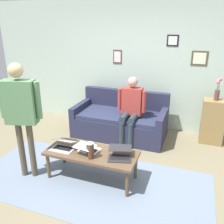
{
  "coord_description": "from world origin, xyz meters",
  "views": [
    {
      "loc": [
        -1.26,
        2.82,
        2.2
      ],
      "look_at": [
        0.03,
        -0.71,
        0.8
      ],
      "focal_mm": 38.23,
      "sensor_mm": 36.0,
      "label": 1
    }
  ],
  "objects_px": {
    "laptop_left": "(88,149)",
    "laptop_right": "(120,155)",
    "french_press": "(91,150)",
    "person_seated": "(131,106)",
    "couch": "(120,121)",
    "coffee_table": "(92,155)",
    "person_standing": "(21,108)",
    "laptop_center": "(63,146)",
    "side_shelf": "(213,122)",
    "flower_vase": "(217,92)"
  },
  "relations": [
    {
      "from": "laptop_left",
      "to": "laptop_right",
      "type": "xyz_separation_m",
      "value": [
        -0.49,
        -0.0,
        -0.0
      ]
    },
    {
      "from": "french_press",
      "to": "person_seated",
      "type": "distance_m",
      "value": 1.52
    },
    {
      "from": "couch",
      "to": "french_press",
      "type": "distance_m",
      "value": 1.76
    },
    {
      "from": "coffee_table",
      "to": "laptop_right",
      "type": "relative_size",
      "value": 3.45
    },
    {
      "from": "couch",
      "to": "person_standing",
      "type": "height_order",
      "value": "person_standing"
    },
    {
      "from": "coffee_table",
      "to": "person_standing",
      "type": "bearing_deg",
      "value": 15.76
    },
    {
      "from": "laptop_center",
      "to": "laptop_right",
      "type": "height_order",
      "value": "laptop_center"
    },
    {
      "from": "laptop_left",
      "to": "person_standing",
      "type": "xyz_separation_m",
      "value": [
        0.88,
        0.26,
        0.61
      ]
    },
    {
      "from": "coffee_table",
      "to": "french_press",
      "type": "xyz_separation_m",
      "value": [
        -0.07,
        0.15,
        0.16
      ]
    },
    {
      "from": "laptop_left",
      "to": "laptop_right",
      "type": "bearing_deg",
      "value": -179.84
    },
    {
      "from": "person_seated",
      "to": "side_shelf",
      "type": "bearing_deg",
      "value": -160.85
    },
    {
      "from": "laptop_right",
      "to": "side_shelf",
      "type": "bearing_deg",
      "value": -123.93
    },
    {
      "from": "laptop_left",
      "to": "flower_vase",
      "type": "relative_size",
      "value": 0.91
    },
    {
      "from": "side_shelf",
      "to": "person_standing",
      "type": "height_order",
      "value": "person_standing"
    },
    {
      "from": "laptop_left",
      "to": "laptop_center",
      "type": "distance_m",
      "value": 0.39
    },
    {
      "from": "laptop_right",
      "to": "laptop_center",
      "type": "bearing_deg",
      "value": 3.2
    },
    {
      "from": "laptop_right",
      "to": "french_press",
      "type": "xyz_separation_m",
      "value": [
        0.37,
        0.15,
        0.07
      ]
    },
    {
      "from": "laptop_right",
      "to": "person_standing",
      "type": "relative_size",
      "value": 0.23
    },
    {
      "from": "couch",
      "to": "side_shelf",
      "type": "relative_size",
      "value": 2.14
    },
    {
      "from": "laptop_center",
      "to": "laptop_right",
      "type": "relative_size",
      "value": 0.87
    },
    {
      "from": "flower_vase",
      "to": "person_standing",
      "type": "distance_m",
      "value": 3.39
    },
    {
      "from": "couch",
      "to": "flower_vase",
      "type": "height_order",
      "value": "flower_vase"
    },
    {
      "from": "laptop_left",
      "to": "person_seated",
      "type": "height_order",
      "value": "person_seated"
    },
    {
      "from": "french_press",
      "to": "laptop_left",
      "type": "bearing_deg",
      "value": -51.4
    },
    {
      "from": "laptop_right",
      "to": "person_standing",
      "type": "distance_m",
      "value": 1.52
    },
    {
      "from": "coffee_table",
      "to": "couch",
      "type": "bearing_deg",
      "value": -87.42
    },
    {
      "from": "coffee_table",
      "to": "laptop_left",
      "type": "height_order",
      "value": "laptop_left"
    },
    {
      "from": "side_shelf",
      "to": "flower_vase",
      "type": "distance_m",
      "value": 0.59
    },
    {
      "from": "laptop_left",
      "to": "flower_vase",
      "type": "bearing_deg",
      "value": -133.07
    },
    {
      "from": "french_press",
      "to": "side_shelf",
      "type": "xyz_separation_m",
      "value": [
        -1.63,
        -2.02,
        -0.13
      ]
    },
    {
      "from": "couch",
      "to": "side_shelf",
      "type": "height_order",
      "value": "couch"
    },
    {
      "from": "coffee_table",
      "to": "person_standing",
      "type": "xyz_separation_m",
      "value": [
        0.93,
        0.26,
        0.71
      ]
    },
    {
      "from": "side_shelf",
      "to": "person_standing",
      "type": "bearing_deg",
      "value": 39.07
    },
    {
      "from": "coffee_table",
      "to": "side_shelf",
      "type": "height_order",
      "value": "side_shelf"
    },
    {
      "from": "coffee_table",
      "to": "side_shelf",
      "type": "relative_size",
      "value": 1.56
    },
    {
      "from": "french_press",
      "to": "flower_vase",
      "type": "xyz_separation_m",
      "value": [
        -1.63,
        -2.02,
        0.46
      ]
    },
    {
      "from": "flower_vase",
      "to": "laptop_right",
      "type": "bearing_deg",
      "value": 56.01
    },
    {
      "from": "french_press",
      "to": "laptop_center",
      "type": "bearing_deg",
      "value": -11.48
    },
    {
      "from": "person_seated",
      "to": "french_press",
      "type": "bearing_deg",
      "value": 84.7
    },
    {
      "from": "laptop_center",
      "to": "laptop_left",
      "type": "bearing_deg",
      "value": -172.95
    },
    {
      "from": "laptop_center",
      "to": "flower_vase",
      "type": "bearing_deg",
      "value": -138.01
    },
    {
      "from": "couch",
      "to": "coffee_table",
      "type": "relative_size",
      "value": 1.37
    },
    {
      "from": "laptop_center",
      "to": "person_standing",
      "type": "height_order",
      "value": "person_standing"
    },
    {
      "from": "person_standing",
      "to": "laptop_center",
      "type": "bearing_deg",
      "value": -156.82
    },
    {
      "from": "person_standing",
      "to": "laptop_right",
      "type": "bearing_deg",
      "value": -169.16
    },
    {
      "from": "laptop_right",
      "to": "person_seated",
      "type": "xyz_separation_m",
      "value": [
        0.23,
        -1.36,
        0.24
      ]
    },
    {
      "from": "laptop_right",
      "to": "flower_vase",
      "type": "bearing_deg",
      "value": -123.99
    },
    {
      "from": "french_press",
      "to": "flower_vase",
      "type": "height_order",
      "value": "flower_vase"
    },
    {
      "from": "person_standing",
      "to": "coffee_table",
      "type": "bearing_deg",
      "value": -164.24
    },
    {
      "from": "side_shelf",
      "to": "person_seated",
      "type": "bearing_deg",
      "value": 19.15
    }
  ]
}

